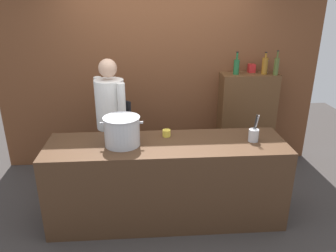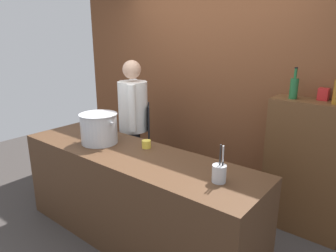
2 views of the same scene
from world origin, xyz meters
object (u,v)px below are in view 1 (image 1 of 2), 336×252
Objects in this scene: stockpot_large at (122,131)px; wine_bottle_green at (236,66)px; wine_glass_short at (266,64)px; spice_tin_red at (252,68)px; utensil_crock at (254,135)px; wine_bottle_amber at (265,65)px; chef at (111,117)px; wine_bottle_olive at (276,66)px; butter_jar at (166,133)px.

wine_bottle_green is (1.45, 1.18, 0.40)m from stockpot_large.
wine_glass_short is 0.21m from spice_tin_red.
wine_bottle_amber is (0.48, 1.17, 0.49)m from utensil_crock.
wine_bottle_amber is (2.00, 0.51, 0.49)m from chef.
wine_bottle_olive is (1.96, 1.09, 0.41)m from stockpot_large.
chef is 5.63× the size of utensil_crock.
wine_bottle_green is (-0.38, 0.01, -0.01)m from wine_bottle_amber.
butter_jar is 1.83m from wine_bottle_olive.
wine_bottle_amber reaches higher than stockpot_large.
stockpot_large is at bearing -147.55° from wine_bottle_amber.
wine_bottle_amber is at bearing -2.17° from wine_bottle_green.
chef is 1.77m from wine_bottle_green.
butter_jar is at bearing 21.92° from stockpot_large.
wine_glass_short is (0.44, 0.11, 0.01)m from wine_bottle_green.
stockpot_large is 2.21m from wine_bottle_amber.
wine_bottle_amber reaches higher than butter_jar.
chef is 1.65m from utensil_crock.
chef is 5.68× the size of wine_bottle_amber.
wine_glass_short is (1.89, 1.28, 0.41)m from stockpot_large.
stockpot_large is (0.17, -0.65, 0.08)m from chef.
wine_bottle_amber is at bearing 67.66° from utensil_crock.
butter_jar is 1.88m from wine_glass_short.
wine_bottle_olive is 0.51m from wine_bottle_green.
wine_bottle_olive is at bearing -28.20° from wine_bottle_amber.
stockpot_large is 2.65× the size of wine_glass_short.
wine_bottle_olive is at bearing 61.03° from utensil_crock.
chef is 5.57× the size of wine_bottle_green.
wine_glass_short reaches higher than utensil_crock.
spice_tin_red is (1.23, 1.10, 0.46)m from butter_jar.
utensil_crock is 1.40m from spice_tin_red.
wine_bottle_green is (0.10, 1.18, 0.48)m from utensil_crock.
utensil_crock is at bearing -112.34° from wine_bottle_amber.
wine_bottle_olive reaches higher than wine_bottle_amber.
wine_glass_short is at bearing 37.53° from butter_jar.
wine_bottle_amber is 1.81× the size of wine_glass_short.
wine_bottle_olive reaches higher than spice_tin_red.
butter_jar is 1.71m from spice_tin_red.
butter_jar is 1.50m from wine_bottle_green.
wine_bottle_amber reaches higher than utensil_crock.
utensil_crock is 1.83× the size of wine_glass_short.
butter_jar is 0.78× the size of spice_tin_red.
spice_tin_red is (-0.27, 0.19, -0.06)m from wine_bottle_olive.
wine_bottle_green reaches higher than spice_tin_red.
wine_glass_short is at bearing 34.19° from stockpot_large.
spice_tin_red is at bearing 41.60° from butter_jar.
wine_glass_short reaches higher than stockpot_large.
butter_jar is 0.30× the size of wine_bottle_amber.
stockpot_large and utensil_crock have the same top height.
wine_bottle_green is at bearing 85.04° from utensil_crock.
wine_bottle_olive reaches higher than wine_bottle_green.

